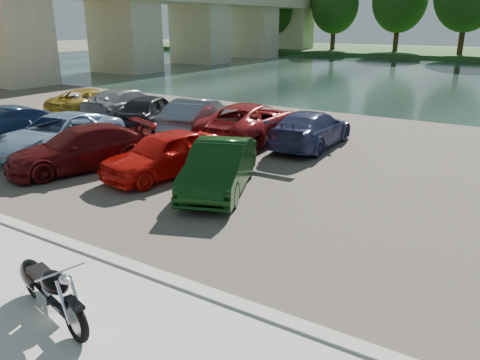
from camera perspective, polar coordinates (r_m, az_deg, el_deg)
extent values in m
plane|color=#595447|center=(8.51, -22.68, -15.92)|extent=(200.00, 200.00, 0.00)
cube|color=#B6B5AB|center=(9.53, -12.92, -10.42)|extent=(60.00, 0.30, 0.14)
cube|color=#47413A|center=(16.61, 9.27, 2.35)|extent=(60.00, 18.00, 0.04)
cube|color=#182B27|center=(44.42, 24.45, 11.12)|extent=(120.00, 40.00, 0.00)
cube|color=tan|center=(40.44, -26.45, 15.41)|extent=(6.00, 4.00, 7.20)
cube|color=tan|center=(47.97, -13.88, 16.99)|extent=(6.00, 4.00, 7.20)
cube|color=tan|center=(57.06, -4.91, 17.63)|extent=(6.00, 4.00, 7.20)
cube|color=tan|center=(67.06, 1.53, 17.85)|extent=(6.00, 4.00, 7.20)
cube|color=tan|center=(77.64, 6.27, 17.87)|extent=(6.00, 4.00, 7.20)
cylinder|color=#322312|center=(77.31, 4.37, 17.36)|extent=(0.70, 0.70, 4.50)
ellipsoid|color=#11370F|center=(77.31, 4.44, 20.03)|extent=(6.30, 6.30, 7.56)
cylinder|color=#322312|center=(74.84, 11.29, 17.20)|extent=(0.70, 0.70, 4.95)
ellipsoid|color=#11370F|center=(74.86, 11.50, 20.23)|extent=(6.93, 6.93, 8.32)
cylinder|color=#322312|center=(73.43, 18.56, 16.78)|extent=(0.70, 0.70, 5.40)
cylinder|color=#322312|center=(68.96, 25.50, 16.09)|extent=(0.70, 0.70, 5.85)
torus|color=black|center=(7.61, -19.33, -15.95)|extent=(0.69, 0.28, 0.68)
torus|color=black|center=(8.95, -23.99, -11.02)|extent=(0.69, 0.28, 0.68)
cylinder|color=#B2B2B7|center=(7.61, -19.33, -15.95)|extent=(0.46, 0.17, 0.46)
cylinder|color=#B2B2B7|center=(8.95, -23.99, -11.02)|extent=(0.46, 0.17, 0.46)
cylinder|color=silver|center=(7.52, -20.76, -13.77)|extent=(0.33, 0.13, 0.63)
cylinder|color=silver|center=(7.59, -19.36, -13.31)|extent=(0.33, 0.13, 0.63)
cylinder|color=silver|center=(7.52, -21.01, -10.42)|extent=(0.21, 0.74, 0.04)
sphere|color=silver|center=(7.48, -20.62, -11.26)|extent=(0.19, 0.19, 0.16)
sphere|color=silver|center=(7.42, -20.39, -11.47)|extent=(0.13, 0.13, 0.11)
cube|color=black|center=(7.44, -19.60, -13.97)|extent=(0.47, 0.24, 0.06)
cube|color=black|center=(8.29, -21.82, -13.65)|extent=(1.19, 0.38, 0.08)
cube|color=silver|center=(8.30, -22.02, -13.09)|extent=(0.51, 0.42, 0.34)
cylinder|color=silver|center=(8.12, -21.91, -12.18)|extent=(0.28, 0.23, 0.27)
cylinder|color=silver|center=(8.28, -22.47, -11.61)|extent=(0.28, 0.23, 0.27)
ellipsoid|color=black|center=(7.93, -21.69, -11.51)|extent=(0.75, 0.51, 0.32)
cube|color=black|center=(8.40, -23.09, -10.40)|extent=(0.60, 0.40, 0.10)
ellipsoid|color=black|center=(8.85, -23.97, -10.47)|extent=(0.79, 0.50, 0.50)
cube|color=black|center=(8.92, -24.03, -10.74)|extent=(0.43, 0.27, 0.30)
cylinder|color=silver|center=(8.65, -21.72, -12.66)|extent=(1.09, 0.35, 0.09)
cylinder|color=silver|center=(8.61, -21.78, -12.20)|extent=(1.09, 0.35, 0.09)
cylinder|color=#B2B2B7|center=(8.44, -23.26, -14.43)|extent=(0.06, 0.14, 0.22)
imported|color=#122039|center=(20.28, -27.22, 5.68)|extent=(2.16, 4.62, 1.46)
imported|color=#88A4C6|center=(18.31, -21.17, 5.22)|extent=(3.05, 5.39, 1.42)
imported|color=#500B0C|center=(16.12, -18.78, 3.69)|extent=(3.49, 5.11, 1.38)
imported|color=red|center=(14.76, -9.26, 3.20)|extent=(2.38, 4.36, 1.41)
imported|color=black|center=(13.22, -2.53, 1.60)|extent=(2.97, 4.52, 1.41)
imported|color=gold|center=(26.00, -17.64, 9.19)|extent=(2.71, 5.02, 1.34)
imported|color=gray|center=(24.21, -13.68, 9.07)|extent=(2.59, 5.33, 1.49)
imported|color=black|center=(21.93, -10.86, 8.34)|extent=(3.10, 4.81, 1.53)
imported|color=slate|center=(20.33, -5.07, 7.80)|extent=(2.50, 4.87, 1.53)
imported|color=maroon|center=(19.06, 1.35, 7.14)|extent=(2.85, 5.64, 1.53)
imported|color=navy|center=(18.29, 8.66, 6.21)|extent=(2.06, 4.83, 1.39)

